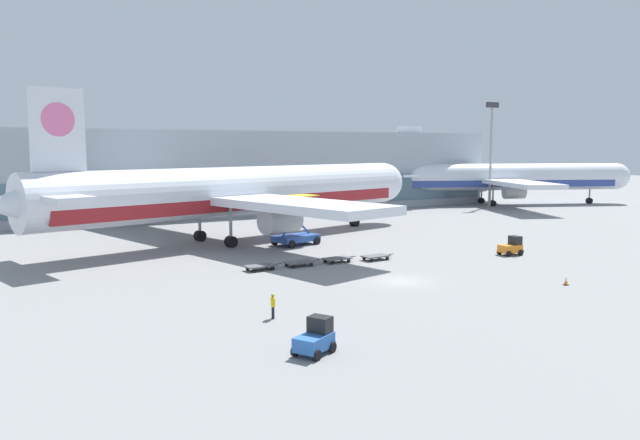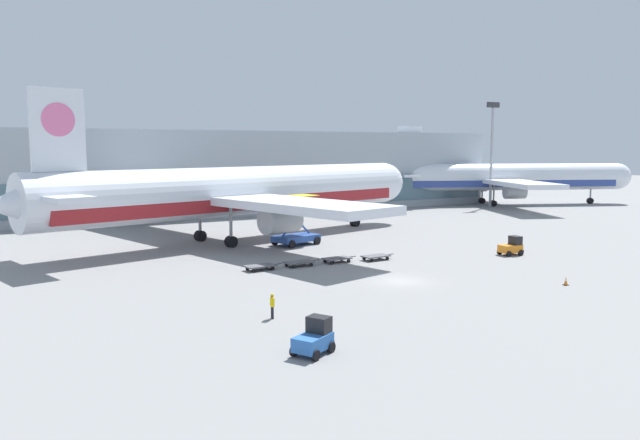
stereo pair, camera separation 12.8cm
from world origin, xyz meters
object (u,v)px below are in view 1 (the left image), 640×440
(light_mast, at_px, (491,146))
(baggage_dolly_trail, at_px, (376,256))
(baggage_tug_mid, at_px, (316,338))
(scissor_lift_loader, at_px, (296,226))
(airplane_main, at_px, (238,193))
(baggage_dolly_lead, at_px, (260,266))
(airplane_distant, at_px, (502,178))
(baggage_tug_foreground, at_px, (511,247))
(baggage_dolly_second, at_px, (299,262))
(traffic_cone_near, at_px, (566,281))
(baggage_dolly_third, at_px, (337,259))
(ground_crew_near, at_px, (273,304))

(light_mast, relative_size, baggage_dolly_trail, 5.26)
(baggage_tug_mid, bearing_deg, scissor_lift_loader, 35.58)
(scissor_lift_loader, bearing_deg, airplane_main, 114.60)
(baggage_tug_mid, distance_m, baggage_dolly_lead, 24.00)
(airplane_distant, bearing_deg, baggage_tug_foreground, -112.51)
(baggage_dolly_second, height_order, baggage_dolly_trail, same)
(light_mast, bearing_deg, traffic_cone_near, -128.83)
(airplane_main, distance_m, traffic_cone_near, 39.11)
(baggage_tug_mid, xyz_separation_m, baggage_dolly_second, (10.65, 23.00, -0.49))
(baggage_dolly_lead, height_order, baggage_dolly_third, same)
(baggage_tug_foreground, relative_size, baggage_dolly_trail, 0.68)
(baggage_dolly_second, bearing_deg, light_mast, 27.23)
(light_mast, height_order, airplane_main, light_mast)
(light_mast, distance_m, baggage_tug_foreground, 55.83)
(baggage_dolly_second, bearing_deg, airplane_main, 83.40)
(baggage_tug_foreground, relative_size, ground_crew_near, 1.48)
(scissor_lift_loader, xyz_separation_m, baggage_dolly_lead, (-9.64, -11.90, -1.78))
(airplane_main, height_order, baggage_tug_foreground, airplane_main)
(baggage_dolly_third, relative_size, ground_crew_near, 2.18)
(scissor_lift_loader, bearing_deg, light_mast, 9.30)
(baggage_dolly_lead, height_order, ground_crew_near, ground_crew_near)
(baggage_tug_mid, relative_size, traffic_cone_near, 4.13)
(light_mast, xyz_separation_m, airplane_main, (-58.17, -18.00, -5.78))
(baggage_dolly_lead, height_order, traffic_cone_near, traffic_cone_near)
(scissor_lift_loader, height_order, baggage_tug_foreground, scissor_lift_loader)
(scissor_lift_loader, distance_m, baggage_dolly_trail, 13.11)
(light_mast, relative_size, baggage_dolly_third, 5.26)
(airplane_distant, height_order, baggage_dolly_third, airplane_distant)
(airplane_main, xyz_separation_m, ground_crew_near, (-10.58, -33.28, -4.83))
(light_mast, xyz_separation_m, airplane_distant, (4.99, 1.83, -6.36))
(baggage_dolly_lead, xyz_separation_m, baggage_dolly_trail, (12.32, -0.80, 0.00))
(baggage_tug_mid, distance_m, baggage_dolly_third, 27.36)
(airplane_main, height_order, scissor_lift_loader, airplane_main)
(scissor_lift_loader, distance_m, ground_crew_near, 31.46)
(baggage_dolly_third, bearing_deg, baggage_tug_mid, -126.92)
(airplane_distant, relative_size, baggage_dolly_third, 13.25)
(baggage_tug_foreground, xyz_separation_m, baggage_dolly_second, (-22.60, 5.13, -0.49))
(baggage_dolly_trail, bearing_deg, airplane_distant, 30.56)
(scissor_lift_loader, relative_size, baggage_tug_mid, 2.06)
(baggage_dolly_lead, relative_size, baggage_dolly_trail, 1.00)
(light_mast, height_order, baggage_tug_foreground, light_mast)
(airplane_main, xyz_separation_m, traffic_cone_near, (14.92, -35.73, -5.51))
(traffic_cone_near, bearing_deg, baggage_tug_mid, -169.00)
(baggage_dolly_trail, bearing_deg, baggage_dolly_lead, 172.21)
(baggage_dolly_lead, bearing_deg, light_mast, 25.55)
(airplane_distant, xyz_separation_m, traffic_cone_near, (-48.24, -55.55, -4.92))
(baggage_dolly_lead, distance_m, traffic_cone_near, 26.65)
(baggage_dolly_second, height_order, traffic_cone_near, traffic_cone_near)
(baggage_tug_mid, relative_size, baggage_dolly_lead, 0.75)
(light_mast, height_order, baggage_dolly_third, light_mast)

